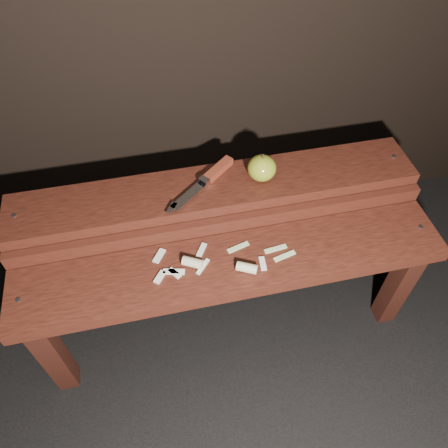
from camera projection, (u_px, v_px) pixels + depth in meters
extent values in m
plane|color=black|center=(228.00, 319.00, 1.54)|extent=(60.00, 60.00, 0.00)
cube|color=black|center=(53.00, 354.00, 1.26)|extent=(0.06, 0.06, 0.38)
cube|color=black|center=(398.00, 285.00, 1.41)|extent=(0.06, 0.06, 0.38)
cube|color=#3D170E|center=(233.00, 265.00, 1.20)|extent=(1.20, 0.20, 0.04)
cylinder|color=slate|center=(18.00, 300.00, 1.11)|extent=(0.01, 0.01, 0.00)
cylinder|color=slate|center=(421.00, 227.00, 1.26)|extent=(0.01, 0.01, 0.00)
cube|color=black|center=(52.00, 263.00, 1.41)|extent=(0.06, 0.06, 0.46)
cube|color=black|center=(363.00, 210.00, 1.56)|extent=(0.06, 0.06, 0.46)
cube|color=#3D170E|center=(224.00, 225.00, 1.24)|extent=(1.20, 0.02, 0.05)
cube|color=#3D170E|center=(216.00, 189.00, 1.28)|extent=(1.20, 0.18, 0.04)
cylinder|color=slate|center=(14.00, 216.00, 1.19)|extent=(0.01, 0.01, 0.00)
cylinder|color=slate|center=(394.00, 157.00, 1.34)|extent=(0.01, 0.01, 0.00)
ellipsoid|color=olive|center=(262.00, 168.00, 1.25)|extent=(0.08, 0.08, 0.08)
cylinder|color=#382314|center=(263.00, 157.00, 1.22)|extent=(0.01, 0.01, 0.01)
cube|color=maroon|center=(218.00, 170.00, 1.29)|extent=(0.10, 0.09, 0.02)
cube|color=silver|center=(204.00, 182.00, 1.25)|extent=(0.04, 0.04, 0.02)
cube|color=silver|center=(188.00, 196.00, 1.22)|extent=(0.11, 0.10, 0.00)
cube|color=silver|center=(172.00, 208.00, 1.19)|extent=(0.04, 0.04, 0.00)
cube|color=beige|center=(175.00, 273.00, 1.16)|extent=(0.03, 0.04, 0.01)
cube|color=beige|center=(263.00, 264.00, 1.18)|extent=(0.02, 0.04, 0.01)
cube|color=beige|center=(174.00, 272.00, 1.16)|extent=(0.06, 0.03, 0.01)
cube|color=beige|center=(160.00, 277.00, 1.15)|extent=(0.04, 0.04, 0.01)
cube|color=beige|center=(159.00, 256.00, 1.19)|extent=(0.04, 0.05, 0.01)
cube|color=beige|center=(201.00, 250.00, 1.21)|extent=(0.04, 0.05, 0.01)
cube|color=beige|center=(203.00, 267.00, 1.17)|extent=(0.04, 0.05, 0.01)
cylinder|color=#C9BB8C|center=(193.00, 263.00, 1.17)|extent=(0.06, 0.05, 0.03)
cylinder|color=#C9BB8C|center=(247.00, 268.00, 1.16)|extent=(0.06, 0.05, 0.03)
cube|color=#BCC988|center=(275.00, 249.00, 1.21)|extent=(0.07, 0.02, 0.00)
cube|color=#BCC988|center=(238.00, 247.00, 1.21)|extent=(0.07, 0.03, 0.00)
cube|color=#BCC988|center=(285.00, 256.00, 1.20)|extent=(0.07, 0.03, 0.00)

